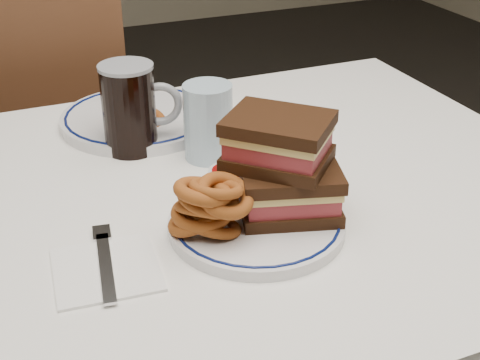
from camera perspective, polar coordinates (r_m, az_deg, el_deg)
name	(u,v)px	position (r m, az deg, el deg)	size (l,w,h in m)	color
dining_table	(174,257)	(1.04, -5.67, -6.58)	(1.27, 0.87, 0.75)	silver
chair_far	(43,149)	(1.74, -16.44, 2.58)	(0.50, 0.50, 0.94)	#4D2D18
main_plate	(257,223)	(0.91, 1.42, -3.68)	(0.24, 0.24, 0.02)	silver
reuben_sandwich	(284,166)	(0.89, 3.77, 1.23)	(0.17, 0.17, 0.14)	black
onion_rings_main	(208,206)	(0.86, -2.78, -2.20)	(0.11, 0.11, 0.11)	#692F0E
ketchup_ramekin	(229,180)	(0.96, -0.92, 0.04)	(0.06, 0.06, 0.04)	silver
beer_mug	(131,107)	(1.11, -9.30, 6.14)	(0.13, 0.09, 0.15)	black
water_glass	(208,122)	(1.07, -2.74, 4.97)	(0.08, 0.08, 0.12)	#A0BCCF
far_plate	(139,118)	(1.23, -8.58, 5.26)	(0.28, 0.28, 0.02)	silver
onion_rings_far	(136,113)	(1.20, -8.83, 5.65)	(0.11, 0.09, 0.06)	#692F0E
napkin_fork	(106,268)	(0.85, -11.37, -7.33)	(0.14, 0.17, 0.01)	white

